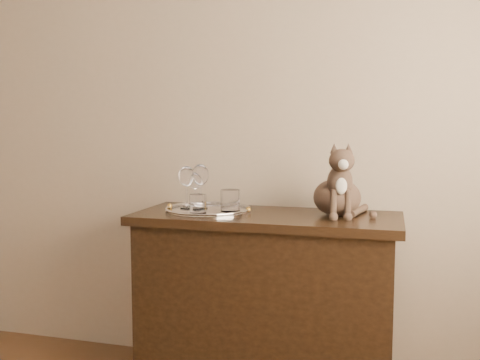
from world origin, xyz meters
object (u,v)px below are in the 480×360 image
object	(u,v)px
wine_glass_c	(187,187)
tumbler_c	(230,201)
wine_glass_a	(195,190)
cat	(337,179)
tray	(208,211)
wine_glass_d	(200,186)
tumbler_b	(198,204)
sideboard	(266,305)

from	to	relation	value
wine_glass_c	tumbler_c	bearing A→B (deg)	-7.29
wine_glass_a	cat	size ratio (longest dim) A/B	0.53
tray	cat	size ratio (longest dim) A/B	1.23
wine_glass_d	cat	xyz separation A→B (m)	(0.64, 0.03, 0.05)
wine_glass_d	tumbler_b	distance (m)	0.15
tumbler_b	cat	bearing A→B (deg)	15.16
sideboard	wine_glass_c	distance (m)	0.66
tray	cat	world-z (taller)	cat
wine_glass_a	cat	bearing A→B (deg)	1.73
wine_glass_d	tumbler_c	xyz separation A→B (m)	(0.16, -0.05, -0.06)
wine_glass_c	tray	bearing A→B (deg)	-5.12
wine_glass_c	tumbler_c	xyz separation A→B (m)	(0.22, -0.03, -0.05)
tumbler_c	sideboard	bearing A→B (deg)	7.07
wine_glass_c	tumbler_b	xyz separation A→B (m)	(0.10, -0.12, -0.06)
wine_glass_a	tumbler_b	world-z (taller)	wine_glass_a
sideboard	wine_glass_c	world-z (taller)	wine_glass_c
cat	wine_glass_d	bearing A→B (deg)	169.32
wine_glass_a	cat	xyz separation A→B (m)	(0.67, 0.02, 0.07)
wine_glass_c	wine_glass_d	world-z (taller)	wine_glass_d
tumbler_b	tumbler_c	size ratio (longest dim) A/B	0.85
cat	wine_glass_a	bearing A→B (deg)	168.50
sideboard	wine_glass_d	bearing A→B (deg)	175.52
wine_glass_d	tumbler_c	distance (m)	0.18
wine_glass_c	tumbler_b	world-z (taller)	wine_glass_c
wine_glass_d	tumbler_c	size ratio (longest dim) A/B	2.11
wine_glass_a	wine_glass_d	xyz separation A→B (m)	(0.03, -0.01, 0.02)
sideboard	tray	world-z (taller)	tray
cat	wine_glass_c	bearing A→B (deg)	170.49
tray	tumbler_b	distance (m)	0.12
wine_glass_a	sideboard	bearing A→B (deg)	-5.39
sideboard	tray	size ratio (longest dim) A/B	3.00
wine_glass_a	tumbler_b	size ratio (longest dim) A/B	2.02
wine_glass_c	cat	size ratio (longest dim) A/B	0.62
wine_glass_a	wine_glass_d	size ratio (longest dim) A/B	0.81
sideboard	cat	distance (m)	0.67
tumbler_c	wine_glass_c	bearing A→B (deg)	172.71
wine_glass_d	tumbler_c	world-z (taller)	wine_glass_d
tumbler_b	tray	bearing A→B (deg)	83.98
tumbler_b	tumbler_c	world-z (taller)	tumbler_c
tray	tumbler_c	size ratio (longest dim) A/B	3.99
sideboard	wine_glass_a	bearing A→B (deg)	174.61
sideboard	tumbler_b	world-z (taller)	tumbler_b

